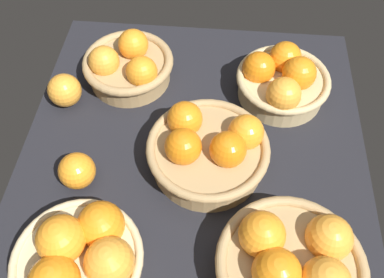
% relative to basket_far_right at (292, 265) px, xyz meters
% --- Properties ---
extents(market_tray, '(0.84, 0.72, 0.03)m').
position_rel_basket_far_right_xyz_m(market_tray, '(-0.22, -0.18, -0.07)').
color(market_tray, black).
rests_on(market_tray, ground).
extents(basket_far_right, '(0.25, 0.25, 0.12)m').
position_rel_basket_far_right_xyz_m(basket_far_right, '(0.00, 0.00, 0.00)').
color(basket_far_right, tan).
rests_on(basket_far_right, market_tray).
extents(basket_near_right, '(0.22, 0.22, 0.11)m').
position_rel_basket_far_right_xyz_m(basket_near_right, '(0.02, -0.35, -0.01)').
color(basket_near_right, '#D3BC8C').
rests_on(basket_near_right, market_tray).
extents(basket_far_left, '(0.21, 0.21, 0.11)m').
position_rel_basket_far_right_xyz_m(basket_far_left, '(-0.42, -0.00, -0.00)').
color(basket_far_left, tan).
rests_on(basket_far_left, market_tray).
extents(basket_near_left, '(0.21, 0.21, 0.11)m').
position_rel_basket_far_right_xyz_m(basket_near_left, '(-0.44, -0.35, -0.01)').
color(basket_near_left, tan).
rests_on(basket_near_left, market_tray).
extents(basket_center, '(0.24, 0.24, 0.11)m').
position_rel_basket_far_right_xyz_m(basket_center, '(-0.22, -0.15, -0.00)').
color(basket_center, tan).
rests_on(basket_center, market_tray).
extents(loose_orange_front_gap, '(0.07, 0.07, 0.07)m').
position_rel_basket_far_right_xyz_m(loose_orange_front_gap, '(-0.35, -0.48, -0.01)').
color(loose_orange_front_gap, '#F49E33').
rests_on(loose_orange_front_gap, market_tray).
extents(loose_orange_back_gap, '(0.07, 0.07, 0.07)m').
position_rel_basket_far_right_xyz_m(loose_orange_back_gap, '(-0.15, -0.40, -0.01)').
color(loose_orange_back_gap, orange).
rests_on(loose_orange_back_gap, market_tray).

